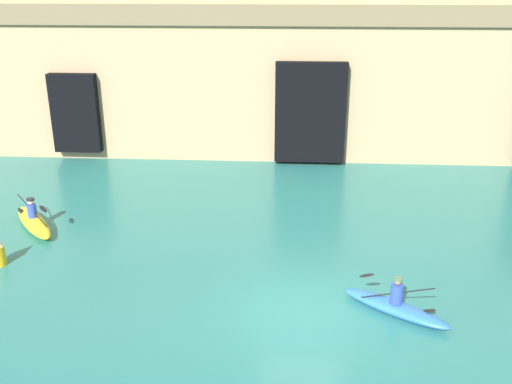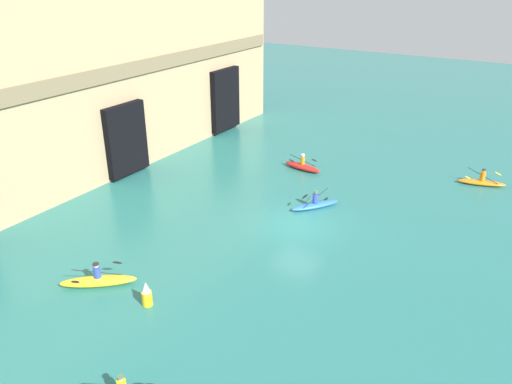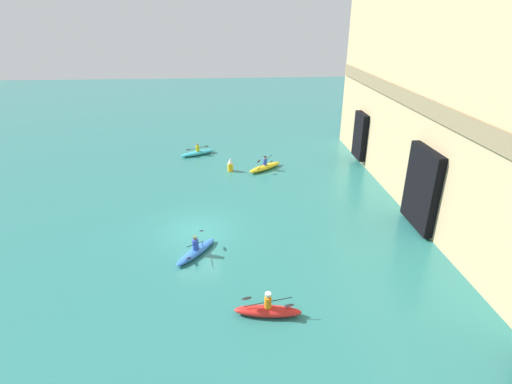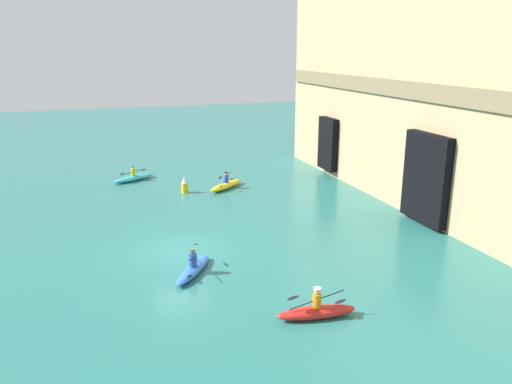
{
  "view_description": "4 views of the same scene",
  "coord_description": "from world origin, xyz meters",
  "px_view_note": "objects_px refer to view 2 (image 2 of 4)",
  "views": [
    {
      "loc": [
        -0.47,
        -13.43,
        8.67
      ],
      "look_at": [
        -1.56,
        3.95,
        1.99
      ],
      "focal_mm": 40.0,
      "sensor_mm": 36.0,
      "label": 1
    },
    {
      "loc": [
        -21.87,
        -10.82,
        13.12
      ],
      "look_at": [
        -1.06,
        2.04,
        1.94
      ],
      "focal_mm": 35.0,
      "sensor_mm": 36.0,
      "label": 2
    },
    {
      "loc": [
        20.74,
        1.99,
        11.83
      ],
      "look_at": [
        -0.24,
        3.54,
        2.31
      ],
      "focal_mm": 28.0,
      "sensor_mm": 36.0,
      "label": 3
    },
    {
      "loc": [
        21.57,
        -3.6,
        9.18
      ],
      "look_at": [
        -0.33,
        3.89,
        2.44
      ],
      "focal_mm": 35.0,
      "sensor_mm": 36.0,
      "label": 4
    }
  ],
  "objects_px": {
    "kayak_yellow": "(98,280)",
    "marker_buoy": "(147,295)",
    "kayak_blue": "(315,204)",
    "kayak_red": "(303,166)",
    "kayak_orange": "(482,182)"
  },
  "relations": [
    {
      "from": "kayak_blue",
      "to": "marker_buoy",
      "type": "xyz_separation_m",
      "value": [
        -12.12,
        2.02,
        0.3
      ]
    },
    {
      "from": "kayak_blue",
      "to": "marker_buoy",
      "type": "bearing_deg",
      "value": -154.21
    },
    {
      "from": "kayak_blue",
      "to": "kayak_red",
      "type": "bearing_deg",
      "value": 69.21
    },
    {
      "from": "kayak_yellow",
      "to": "marker_buoy",
      "type": "relative_size",
      "value": 2.74
    },
    {
      "from": "kayak_red",
      "to": "marker_buoy",
      "type": "distance_m",
      "value": 17.15
    },
    {
      "from": "kayak_orange",
      "to": "kayak_yellow",
      "type": "distance_m",
      "value": 24.49
    },
    {
      "from": "kayak_red",
      "to": "kayak_orange",
      "type": "height_order",
      "value": "kayak_red"
    },
    {
      "from": "kayak_orange",
      "to": "kayak_blue",
      "type": "distance_m",
      "value": 11.71
    },
    {
      "from": "marker_buoy",
      "to": "kayak_blue",
      "type": "bearing_deg",
      "value": -9.44
    },
    {
      "from": "kayak_red",
      "to": "kayak_orange",
      "type": "distance_m",
      "value": 11.76
    },
    {
      "from": "kayak_yellow",
      "to": "kayak_blue",
      "type": "xyz_separation_m",
      "value": [
        12.22,
        -4.86,
        -0.03
      ]
    },
    {
      "from": "kayak_yellow",
      "to": "marker_buoy",
      "type": "bearing_deg",
      "value": -36.6
    },
    {
      "from": "kayak_red",
      "to": "kayak_orange",
      "type": "relative_size",
      "value": 0.97
    },
    {
      "from": "kayak_orange",
      "to": "kayak_blue",
      "type": "relative_size",
      "value": 1.03
    },
    {
      "from": "kayak_yellow",
      "to": "marker_buoy",
      "type": "xyz_separation_m",
      "value": [
        0.1,
        -2.84,
        0.27
      ]
    }
  ]
}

